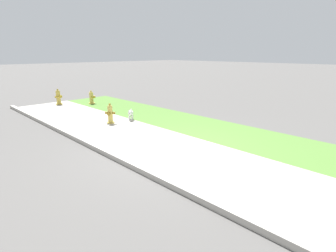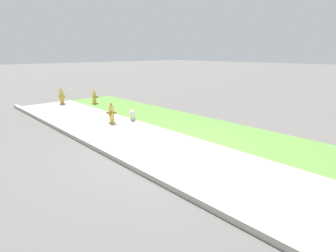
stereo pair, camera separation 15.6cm
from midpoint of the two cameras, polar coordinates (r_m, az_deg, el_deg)
ground_plane at (r=6.87m, az=1.07°, el=-5.37°), size 120.00×120.00×0.00m
sidewalk_pavement at (r=6.86m, az=1.07°, el=-5.33°), size 18.00×2.54×0.01m
grass_verge at (r=8.65m, az=12.64°, el=-1.23°), size 18.00×2.32×0.01m
street_curb at (r=6.05m, az=-8.19°, el=-7.95°), size 18.00×0.16×0.12m
fire_hydrant_far_end at (r=13.93m, az=-21.85°, el=5.93°), size 0.36×0.38×0.77m
fire_hydrant_mid_block at (r=13.62m, az=-15.43°, el=6.05°), size 0.38×0.35×0.66m
fire_hydrant_near_corner at (r=9.62m, az=-11.75°, el=2.64°), size 0.33×0.33×0.72m
small_white_dog at (r=9.98m, az=-7.39°, el=2.77°), size 0.41×0.40×0.44m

